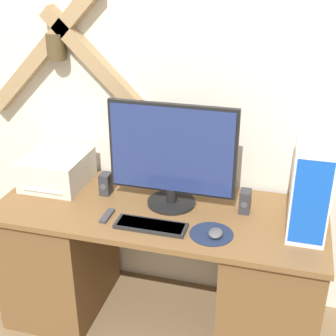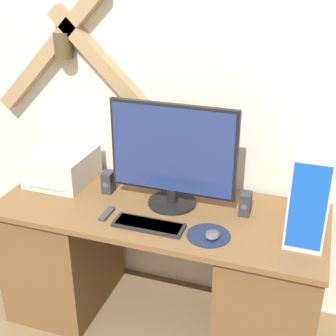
# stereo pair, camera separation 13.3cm
# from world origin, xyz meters

# --- Properties ---
(wall_back) EXTENTS (6.40, 0.16, 2.70)m
(wall_back) POSITION_xyz_m (-0.02, 0.74, 1.36)
(wall_back) COLOR silver
(wall_back) RESTS_ON ground_plane
(desk) EXTENTS (1.74, 0.69, 0.76)m
(desk) POSITION_xyz_m (0.00, 0.34, 0.39)
(desk) COLOR brown
(desk) RESTS_ON ground_plane
(monitor) EXTENTS (0.67, 0.26, 0.56)m
(monitor) POSITION_xyz_m (0.05, 0.42, 1.05)
(monitor) COLOR black
(monitor) RESTS_ON desk
(keyboard) EXTENTS (0.36, 0.12, 0.02)m
(keyboard) POSITION_xyz_m (0.01, 0.16, 0.77)
(keyboard) COLOR black
(keyboard) RESTS_ON desk
(mousepad) EXTENTS (0.21, 0.21, 0.00)m
(mousepad) POSITION_xyz_m (0.31, 0.18, 0.76)
(mousepad) COLOR #19233D
(mousepad) RESTS_ON desk
(mouse) EXTENTS (0.07, 0.09, 0.03)m
(mouse) POSITION_xyz_m (0.33, 0.16, 0.78)
(mouse) COLOR #4C4C51
(mouse) RESTS_ON mousepad
(computer_tower) EXTENTS (0.17, 0.36, 0.46)m
(computer_tower) POSITION_xyz_m (0.74, 0.36, 0.99)
(computer_tower) COLOR white
(computer_tower) RESTS_ON desk
(printer) EXTENTS (0.34, 0.37, 0.18)m
(printer) POSITION_xyz_m (-0.65, 0.47, 0.85)
(printer) COLOR beige
(printer) RESTS_ON desk
(speaker_left) EXTENTS (0.06, 0.08, 0.12)m
(speaker_left) POSITION_xyz_m (-0.33, 0.43, 0.82)
(speaker_left) COLOR #2D2D33
(speaker_left) RESTS_ON desk
(speaker_right) EXTENTS (0.06, 0.08, 0.12)m
(speaker_right) POSITION_xyz_m (0.44, 0.43, 0.82)
(speaker_right) COLOR #2D2D33
(speaker_right) RESTS_ON desk
(remote_control) EXTENTS (0.04, 0.13, 0.02)m
(remote_control) POSITION_xyz_m (-0.23, 0.19, 0.77)
(remote_control) COLOR #38383D
(remote_control) RESTS_ON desk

